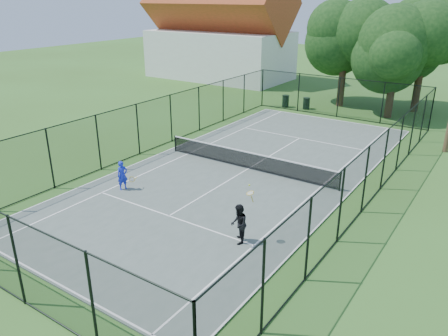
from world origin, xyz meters
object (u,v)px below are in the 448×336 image
Objects in this scene: trash_bin_left at (285,101)px; trash_bin_right at (306,103)px; player_blue at (123,175)px; tennis_net at (248,160)px; player_black at (239,224)px.

trash_bin_left is 1.07× the size of trash_bin_right.
trash_bin_right is at bearing 88.17° from player_blue.
trash_bin_right is at bearing 101.91° from tennis_net.
trash_bin_left is (-4.64, 13.63, -0.08)m from tennis_net.
player_blue is 7.16m from player_black.
trash_bin_left is at bearing 93.19° from player_blue.
trash_bin_left is at bearing 108.81° from tennis_net.
player_black reaches higher than trash_bin_right.
player_black is (8.15, -20.16, 0.33)m from trash_bin_left.
trash_bin_right is at bearing 12.40° from trash_bin_left.
player_blue reaches higher than trash_bin_right.
tennis_net is at bearing -71.19° from trash_bin_left.
tennis_net is at bearing 118.27° from player_black.
player_black is (3.51, -6.53, 0.25)m from tennis_net.
trash_bin_right is (-2.95, 14.00, -0.11)m from tennis_net.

